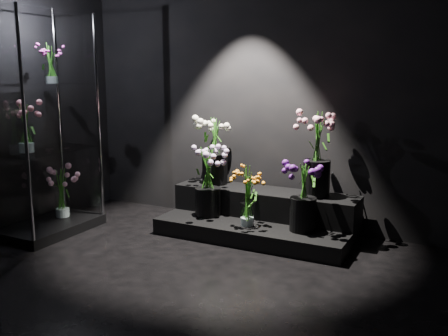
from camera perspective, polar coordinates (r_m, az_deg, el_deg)
The scene contains 12 objects.
floor at distance 3.60m, azimuth -8.43°, elevation -14.42°, with size 4.00×4.00×0.00m, color black.
wall_back at distance 5.02m, azimuth 4.59°, elevation 9.38°, with size 4.00×4.00×0.00m, color black.
display_riser at distance 4.83m, azimuth 4.18°, elevation -5.53°, with size 1.81×0.81×0.40m.
display_case at distance 4.97m, azimuth -19.87°, elevation 4.60°, with size 0.57×0.95×2.08m.
bouquet_orange_bells at distance 4.52m, azimuth 2.70°, elevation -3.22°, with size 0.34×0.34×0.54m.
bouquet_lilac at distance 4.81m, azimuth -1.88°, elevation -1.13°, with size 0.41×0.41×0.67m.
bouquet_purple at distance 4.41m, azimuth 9.08°, elevation -2.78°, with size 0.34×0.34×0.61m.
bouquet_cream_roses at distance 5.06m, azimuth -1.06°, elevation 2.45°, with size 0.47×0.47×0.68m.
bouquet_pink_roses at distance 4.62m, azimuth 10.62°, elevation 2.11°, with size 0.47×0.47×0.77m.
bouquet_case_pink at distance 4.86m, azimuth -21.79°, elevation 4.41°, with size 0.37×0.37×0.45m.
bouquet_case_magenta at distance 5.02m, azimuth -19.20°, elevation 11.26°, with size 0.25×0.25×0.37m.
bouquet_case_base_pink at distance 5.25m, azimuth -18.10°, elevation -2.54°, with size 0.34×0.34×0.50m.
Camera 1 is at (1.92, -2.63, 1.54)m, focal length 40.00 mm.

